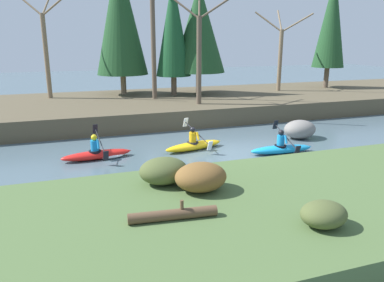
# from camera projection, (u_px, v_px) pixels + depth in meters

# --- Properties ---
(ground_plane) EXTENTS (90.00, 90.00, 0.00)m
(ground_plane) POSITION_uv_depth(u_px,v_px,m) (225.00, 154.00, 15.44)
(ground_plane) COLOR #4C606B
(riverbank_near) EXTENTS (44.00, 6.17, 0.72)m
(riverbank_near) POSITION_uv_depth(u_px,v_px,m) (316.00, 204.00, 9.91)
(riverbank_near) COLOR #4C6638
(riverbank_near) RESTS_ON ground
(riverbank_far) EXTENTS (44.00, 9.42, 1.00)m
(riverbank_far) POSITION_uv_depth(u_px,v_px,m) (167.00, 106.00, 23.68)
(riverbank_far) COLOR brown
(riverbank_far) RESTS_ON ground
(conifer_tree_far_left) EXTENTS (3.32, 3.32, 8.82)m
(conifer_tree_far_left) POSITION_uv_depth(u_px,v_px,m) (120.00, 15.00, 23.72)
(conifer_tree_far_left) COLOR #7A664C
(conifer_tree_far_left) RESTS_ON riverbank_far
(conifer_tree_left) EXTENTS (2.25, 2.25, 7.33)m
(conifer_tree_left) POSITION_uv_depth(u_px,v_px,m) (173.00, 27.00, 23.59)
(conifer_tree_left) COLOR brown
(conifer_tree_left) RESTS_ON riverbank_far
(conifer_tree_mid_left) EXTENTS (3.46, 3.46, 7.06)m
(conifer_tree_mid_left) POSITION_uv_depth(u_px,v_px,m) (199.00, 28.00, 24.21)
(conifer_tree_mid_left) COLOR #7A664C
(conifer_tree_mid_left) RESTS_ON riverbank_far
(conifer_tree_centre) EXTENTS (2.32, 2.32, 8.22)m
(conifer_tree_centre) POSITION_uv_depth(u_px,v_px,m) (332.00, 21.00, 27.22)
(conifer_tree_centre) COLOR brown
(conifer_tree_centre) RESTS_ON riverbank_far
(bare_tree_upstream) EXTENTS (3.71, 3.66, 6.74)m
(bare_tree_upstream) POSITION_uv_depth(u_px,v_px,m) (46.00, 46.00, 22.68)
(bare_tree_upstream) COLOR #7A664C
(bare_tree_upstream) RESTS_ON riverbank_far
(bare_tree_mid_upstream) EXTENTS (4.29, 4.24, 7.84)m
(bare_tree_mid_upstream) POSITION_uv_depth(u_px,v_px,m) (153.00, 37.00, 22.31)
(bare_tree_mid_upstream) COLOR brown
(bare_tree_mid_upstream) RESTS_ON riverbank_far
(bare_tree_mid_downstream) EXTENTS (3.51, 3.47, 6.36)m
(bare_tree_mid_downstream) POSITION_uv_depth(u_px,v_px,m) (199.00, 50.00, 20.61)
(bare_tree_mid_downstream) COLOR brown
(bare_tree_mid_downstream) RESTS_ON riverbank_far
(bare_tree_downstream) EXTENTS (3.10, 3.06, 5.58)m
(bare_tree_downstream) POSITION_uv_depth(u_px,v_px,m) (280.00, 53.00, 26.13)
(bare_tree_downstream) COLOR #7A664C
(bare_tree_downstream) RESTS_ON riverbank_far
(shrub_clump_nearest) EXTENTS (1.35, 1.12, 0.73)m
(shrub_clump_nearest) POSITION_uv_depth(u_px,v_px,m) (164.00, 171.00, 10.27)
(shrub_clump_nearest) COLOR #4C562D
(shrub_clump_nearest) RESTS_ON riverbank_near
(shrub_clump_second) EXTENTS (1.38, 1.15, 0.75)m
(shrub_clump_second) POSITION_uv_depth(u_px,v_px,m) (201.00, 177.00, 9.78)
(shrub_clump_second) COLOR brown
(shrub_clump_second) RESTS_ON riverbank_near
(shrub_clump_third) EXTENTS (1.03, 0.86, 0.56)m
(shrub_clump_third) POSITION_uv_depth(u_px,v_px,m) (324.00, 214.00, 7.91)
(shrub_clump_third) COLOR #4C562D
(shrub_clump_third) RESTS_ON riverbank_near
(kayaker_lead) EXTENTS (2.79, 2.07, 1.20)m
(kayaker_lead) POSITION_uv_depth(u_px,v_px,m) (282.00, 148.00, 15.44)
(kayaker_lead) COLOR #1993D6
(kayaker_lead) RESTS_ON ground
(kayaker_middle) EXTENTS (2.78, 2.05, 1.20)m
(kayaker_middle) POSITION_uv_depth(u_px,v_px,m) (194.00, 145.00, 15.94)
(kayaker_middle) COLOR yellow
(kayaker_middle) RESTS_ON ground
(kayaker_trailing) EXTENTS (2.79, 2.07, 1.20)m
(kayaker_trailing) POSITION_uv_depth(u_px,v_px,m) (99.00, 154.00, 14.74)
(kayaker_trailing) COLOR red
(kayaker_trailing) RESTS_ON ground
(boulder_midstream) EXTENTS (1.56, 1.22, 0.88)m
(boulder_midstream) POSITION_uv_depth(u_px,v_px,m) (300.00, 129.00, 17.71)
(boulder_midstream) COLOR gray
(boulder_midstream) RESTS_ON ground
(driftwood_log) EXTENTS (2.00, 0.44, 0.44)m
(driftwood_log) POSITION_uv_depth(u_px,v_px,m) (173.00, 215.00, 8.24)
(driftwood_log) COLOR brown
(driftwood_log) RESTS_ON riverbank_near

